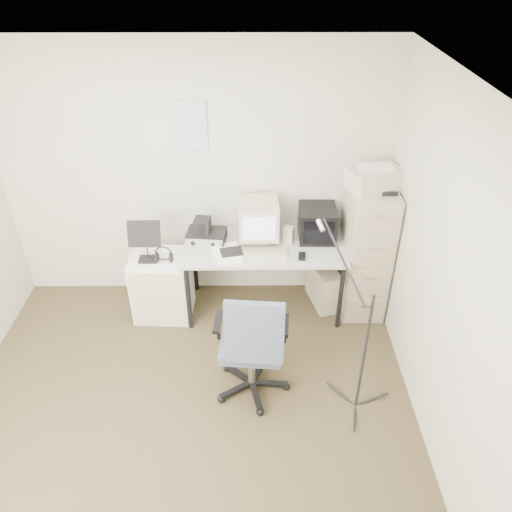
{
  "coord_description": "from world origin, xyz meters",
  "views": [
    {
      "loc": [
        0.52,
        -2.44,
        3.23
      ],
      "look_at": [
        0.55,
        0.95,
        0.95
      ],
      "focal_mm": 35.0,
      "sensor_mm": 36.0,
      "label": 1
    }
  ],
  "objects_px": {
    "desk": "(264,277)",
    "office_chair": "(252,340)",
    "filing_cabinet": "(365,251)",
    "side_cart": "(162,286)"
  },
  "relations": [
    {
      "from": "desk",
      "to": "office_chair",
      "type": "bearing_deg",
      "value": -96.44
    },
    {
      "from": "office_chair",
      "to": "filing_cabinet",
      "type": "bearing_deg",
      "value": 50.14
    },
    {
      "from": "desk",
      "to": "side_cart",
      "type": "distance_m",
      "value": 0.98
    },
    {
      "from": "filing_cabinet",
      "to": "side_cart",
      "type": "distance_m",
      "value": 1.95
    },
    {
      "from": "filing_cabinet",
      "to": "desk",
      "type": "relative_size",
      "value": 0.87
    },
    {
      "from": "filing_cabinet",
      "to": "office_chair",
      "type": "relative_size",
      "value": 1.22
    },
    {
      "from": "filing_cabinet",
      "to": "side_cart",
      "type": "xyz_separation_m",
      "value": [
        -1.92,
        -0.11,
        -0.32
      ]
    },
    {
      "from": "filing_cabinet",
      "to": "office_chair",
      "type": "distance_m",
      "value": 1.52
    },
    {
      "from": "office_chair",
      "to": "side_cart",
      "type": "height_order",
      "value": "office_chair"
    },
    {
      "from": "desk",
      "to": "office_chair",
      "type": "height_order",
      "value": "office_chair"
    }
  ]
}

